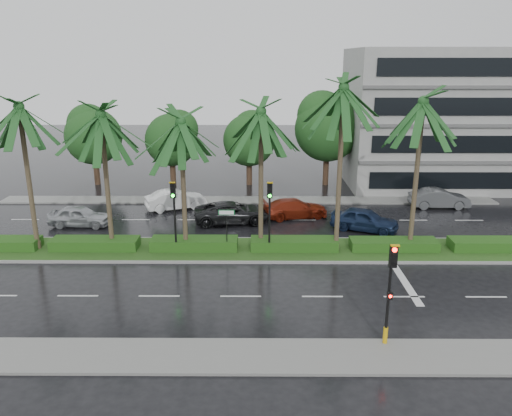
{
  "coord_description": "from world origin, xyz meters",
  "views": [
    {
      "loc": [
        0.88,
        -27.1,
        11.2
      ],
      "look_at": [
        0.71,
        1.5,
        2.56
      ],
      "focal_mm": 35.0,
      "sensor_mm": 36.0,
      "label": 1
    }
  ],
  "objects_px": {
    "car_white": "(176,200)",
    "car_red": "(295,208)",
    "signal_median_left": "(174,207)",
    "car_darkgrey": "(232,213)",
    "car_blue": "(365,220)",
    "car_silver": "(80,216)",
    "street_sign": "(227,220)",
    "car_grey": "(439,198)",
    "signal_near": "(390,290)"
  },
  "relations": [
    {
      "from": "car_silver",
      "to": "car_white",
      "type": "xyz_separation_m",
      "value": [
        6.0,
        4.07,
        0.04
      ]
    },
    {
      "from": "signal_near",
      "to": "car_blue",
      "type": "height_order",
      "value": "signal_near"
    },
    {
      "from": "signal_median_left",
      "to": "car_red",
      "type": "height_order",
      "value": "signal_median_left"
    },
    {
      "from": "car_silver",
      "to": "signal_median_left",
      "type": "bearing_deg",
      "value": -122.56
    },
    {
      "from": "signal_median_left",
      "to": "car_blue",
      "type": "relative_size",
      "value": 0.97
    },
    {
      "from": "car_white",
      "to": "car_darkgrey",
      "type": "xyz_separation_m",
      "value": [
        4.5,
        -3.23,
        -0.02
      ]
    },
    {
      "from": "car_blue",
      "to": "car_grey",
      "type": "xyz_separation_m",
      "value": [
        6.88,
        5.39,
        -0.02
      ]
    },
    {
      "from": "signal_median_left",
      "to": "car_silver",
      "type": "distance_m",
      "value": 9.46
    },
    {
      "from": "signal_median_left",
      "to": "car_red",
      "type": "relative_size",
      "value": 0.91
    },
    {
      "from": "car_silver",
      "to": "car_darkgrey",
      "type": "bearing_deg",
      "value": -82.81
    },
    {
      "from": "car_white",
      "to": "car_red",
      "type": "bearing_deg",
      "value": -124.61
    },
    {
      "from": "signal_near",
      "to": "car_white",
      "type": "xyz_separation_m",
      "value": [
        -11.5,
        19.05,
        -1.75
      ]
    },
    {
      "from": "car_red",
      "to": "car_grey",
      "type": "distance_m",
      "value": 11.66
    },
    {
      "from": "signal_median_left",
      "to": "car_darkgrey",
      "type": "xyz_separation_m",
      "value": [
        3.0,
        6.13,
        -2.26
      ]
    },
    {
      "from": "street_sign",
      "to": "car_blue",
      "type": "relative_size",
      "value": 0.58
    },
    {
      "from": "street_sign",
      "to": "car_white",
      "type": "height_order",
      "value": "street_sign"
    },
    {
      "from": "street_sign",
      "to": "car_grey",
      "type": "xyz_separation_m",
      "value": [
        15.88,
        9.7,
        -1.38
      ]
    },
    {
      "from": "street_sign",
      "to": "signal_median_left",
      "type": "bearing_deg",
      "value": -176.53
    },
    {
      "from": "car_blue",
      "to": "car_grey",
      "type": "distance_m",
      "value": 8.74
    },
    {
      "from": "street_sign",
      "to": "car_darkgrey",
      "type": "relative_size",
      "value": 0.49
    },
    {
      "from": "car_white",
      "to": "car_blue",
      "type": "relative_size",
      "value": 1.02
    },
    {
      "from": "signal_near",
      "to": "street_sign",
      "type": "xyz_separation_m",
      "value": [
        -7.0,
        9.87,
        -0.38
      ]
    },
    {
      "from": "car_red",
      "to": "car_blue",
      "type": "distance_m",
      "value": 5.32
    },
    {
      "from": "signal_near",
      "to": "signal_median_left",
      "type": "height_order",
      "value": "signal_median_left"
    },
    {
      "from": "car_white",
      "to": "car_grey",
      "type": "height_order",
      "value": "car_white"
    },
    {
      "from": "signal_median_left",
      "to": "street_sign",
      "type": "distance_m",
      "value": 3.13
    },
    {
      "from": "car_silver",
      "to": "car_blue",
      "type": "xyz_separation_m",
      "value": [
        19.5,
        -0.8,
        0.05
      ]
    },
    {
      "from": "car_darkgrey",
      "to": "signal_median_left",
      "type": "bearing_deg",
      "value": 146.55
    },
    {
      "from": "car_silver",
      "to": "car_red",
      "type": "relative_size",
      "value": 0.87
    },
    {
      "from": "signal_median_left",
      "to": "car_blue",
      "type": "xyz_separation_m",
      "value": [
        12.0,
        4.49,
        -2.23
      ]
    },
    {
      "from": "signal_median_left",
      "to": "car_silver",
      "type": "relative_size",
      "value": 1.04
    },
    {
      "from": "signal_near",
      "to": "street_sign",
      "type": "relative_size",
      "value": 1.68
    },
    {
      "from": "car_blue",
      "to": "car_darkgrey",
      "type": "bearing_deg",
      "value": 103.79
    },
    {
      "from": "car_silver",
      "to": "car_darkgrey",
      "type": "height_order",
      "value": "car_darkgrey"
    },
    {
      "from": "street_sign",
      "to": "car_silver",
      "type": "xyz_separation_m",
      "value": [
        -10.5,
        5.11,
        -1.41
      ]
    },
    {
      "from": "car_blue",
      "to": "car_red",
      "type": "bearing_deg",
      "value": 81.85
    },
    {
      "from": "car_blue",
      "to": "street_sign",
      "type": "bearing_deg",
      "value": 139.67
    },
    {
      "from": "street_sign",
      "to": "car_blue",
      "type": "height_order",
      "value": "street_sign"
    },
    {
      "from": "car_darkgrey",
      "to": "car_blue",
      "type": "bearing_deg",
      "value": -107.66
    },
    {
      "from": "signal_median_left",
      "to": "car_blue",
      "type": "bearing_deg",
      "value": 20.52
    },
    {
      "from": "street_sign",
      "to": "car_silver",
      "type": "bearing_deg",
      "value": 154.06
    },
    {
      "from": "car_white",
      "to": "car_red",
      "type": "xyz_separation_m",
      "value": [
        9.0,
        -2.03,
        -0.06
      ]
    },
    {
      "from": "signal_near",
      "to": "car_blue",
      "type": "relative_size",
      "value": 0.97
    },
    {
      "from": "car_blue",
      "to": "car_white",
      "type": "bearing_deg",
      "value": 94.26
    },
    {
      "from": "signal_near",
      "to": "car_darkgrey",
      "type": "distance_m",
      "value": 17.38
    },
    {
      "from": "car_white",
      "to": "car_blue",
      "type": "bearing_deg",
      "value": -131.72
    },
    {
      "from": "signal_median_left",
      "to": "car_white",
      "type": "relative_size",
      "value": 0.95
    },
    {
      "from": "car_darkgrey",
      "to": "car_red",
      "type": "distance_m",
      "value": 4.66
    },
    {
      "from": "car_darkgrey",
      "to": "car_grey",
      "type": "bearing_deg",
      "value": -84.06
    },
    {
      "from": "car_silver",
      "to": "car_grey",
      "type": "distance_m",
      "value": 26.78
    }
  ]
}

